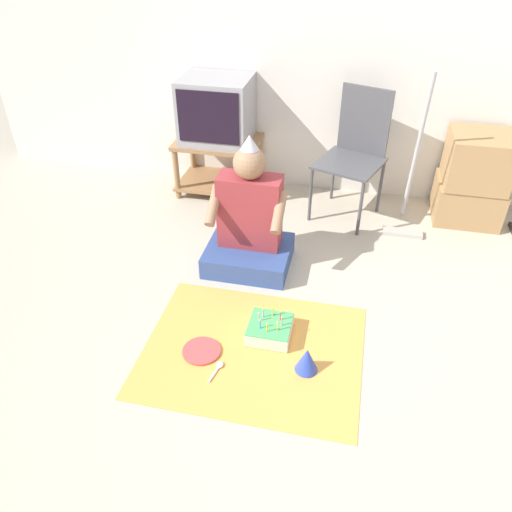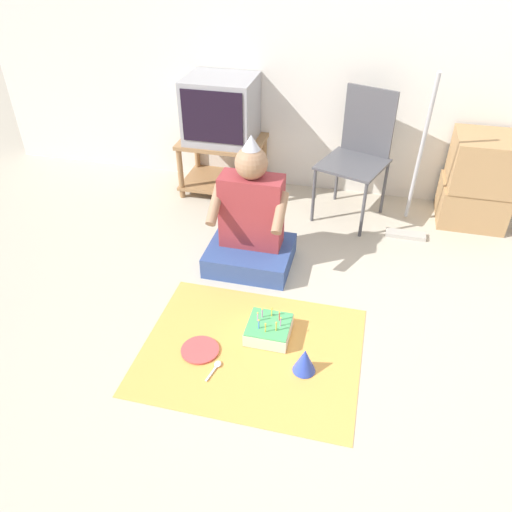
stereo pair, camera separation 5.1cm
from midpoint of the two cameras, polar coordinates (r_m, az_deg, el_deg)
The scene contains 13 objects.
ground_plane at distance 2.62m, azimuth 9.27°, elevation -14.10°, with size 16.00×16.00×0.00m, color #BCB29E.
wall_back at distance 3.88m, azimuth 14.14°, elevation 24.20°, with size 6.40×0.06×2.55m.
tv_stand at distance 4.10m, azimuth -4.62°, elevation 10.77°, with size 0.65×0.46×0.44m.
tv at distance 3.95m, azimuth -4.91°, elevation 16.32°, with size 0.52×0.45×0.48m.
folding_chair at distance 3.75m, azimuth 10.94°, elevation 12.08°, with size 0.55×0.56×0.93m.
cardboard_box_stack at distance 3.99m, azimuth 23.22°, elevation 8.14°, with size 0.47×0.43×0.66m.
dust_mop at distance 3.66m, azimuth 16.80°, elevation 7.26°, with size 0.28×0.31×1.16m.
person_seated at distance 3.18m, azimuth -1.24°, elevation 3.51°, with size 0.54×0.46×0.88m.
party_cloth at distance 2.73m, azimuth -0.91°, elevation -10.69°, with size 1.16×0.93×0.01m.
birthday_cake at distance 2.78m, azimuth 1.06°, elevation -8.35°, with size 0.24×0.24×0.15m.
party_hat_blue at distance 2.59m, azimuth 5.26°, elevation -11.71°, with size 0.12×0.12×0.14m.
paper_plate at distance 2.74m, azimuth -6.78°, elevation -10.71°, with size 0.21×0.21×0.01m.
plastic_spoon_near at distance 2.65m, azimuth -4.88°, elevation -12.51°, with size 0.05×0.14×0.01m.
Camera 1 is at (-0.06, -1.72, 1.98)m, focal length 35.00 mm.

